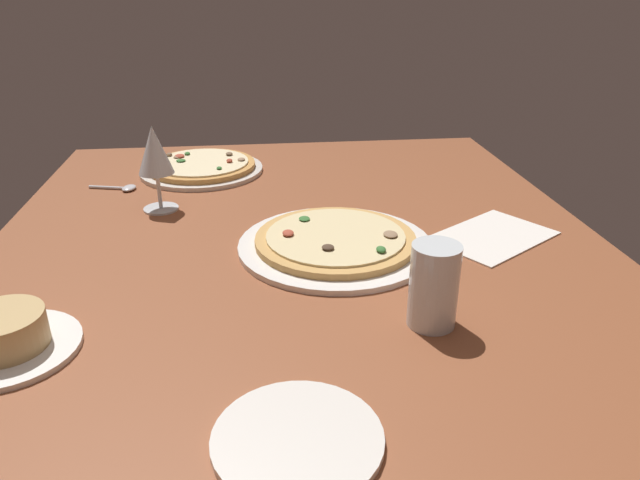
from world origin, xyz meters
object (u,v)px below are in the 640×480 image
(ramekin_on_saucer, at_px, (5,337))
(spoon, at_px, (123,188))
(paper_menu, at_px, (492,236))
(wine_glass_far, at_px, (155,153))
(pizza_main, at_px, (336,242))
(side_plate, at_px, (298,439))
(water_glass, at_px, (433,291))
(pizza_side, at_px, (202,167))

(ramekin_on_saucer, height_order, spoon, ramekin_on_saucer)
(paper_menu, bearing_deg, wine_glass_far, 37.79)
(pizza_main, distance_m, paper_menu, 0.29)
(ramekin_on_saucer, bearing_deg, spoon, -3.02)
(side_plate, bearing_deg, water_glass, -44.31)
(pizza_main, bearing_deg, paper_menu, -87.14)
(pizza_main, xyz_separation_m, paper_menu, (0.01, -0.29, -0.01))
(wine_glass_far, bearing_deg, ramekin_on_saucer, 164.76)
(pizza_side, bearing_deg, pizza_main, -150.48)
(water_glass, distance_m, side_plate, 0.29)
(wine_glass_far, relative_size, spoon, 1.58)
(pizza_main, relative_size, ramekin_on_saucer, 1.89)
(pizza_side, height_order, side_plate, pizza_side)
(pizza_side, height_order, paper_menu, pizza_side)
(ramekin_on_saucer, height_order, side_plate, ramekin_on_saucer)
(paper_menu, relative_size, spoon, 1.99)
(pizza_main, height_order, spoon, pizza_main)
(ramekin_on_saucer, height_order, water_glass, water_glass)
(side_plate, bearing_deg, paper_menu, -39.74)
(ramekin_on_saucer, distance_m, spoon, 0.61)
(wine_glass_far, xyz_separation_m, paper_menu, (-0.21, -0.62, -0.12))
(pizza_side, xyz_separation_m, wine_glass_far, (-0.24, 0.07, 0.11))
(side_plate, bearing_deg, pizza_main, -12.64)
(pizza_side, bearing_deg, side_plate, -170.27)
(pizza_side, height_order, ramekin_on_saucer, ramekin_on_saucer)
(paper_menu, bearing_deg, ramekin_on_saucer, 76.25)
(ramekin_on_saucer, relative_size, spoon, 1.64)
(pizza_main, height_order, paper_menu, pizza_main)
(pizza_main, relative_size, spoon, 3.11)
(pizza_side, bearing_deg, spoon, 123.65)
(spoon, bearing_deg, water_glass, -139.23)
(pizza_side, distance_m, ramekin_on_saucer, 0.74)
(pizza_main, height_order, side_plate, pizza_main)
(pizza_side, distance_m, spoon, 0.20)
(side_plate, distance_m, spoon, 0.87)
(side_plate, relative_size, spoon, 1.64)
(ramekin_on_saucer, bearing_deg, side_plate, -119.74)
(pizza_side, relative_size, water_glass, 2.46)
(side_plate, bearing_deg, wine_glass_far, 18.20)
(water_glass, relative_size, spoon, 1.08)
(pizza_side, bearing_deg, wine_glass_far, 164.57)
(ramekin_on_saucer, height_order, paper_menu, ramekin_on_saucer)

